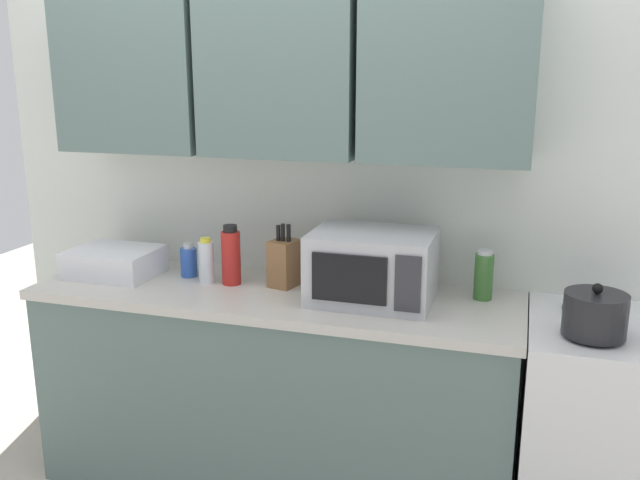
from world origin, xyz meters
TOP-DOWN VIEW (x-y plane):
  - wall_back_with_cabinets at (0.00, -0.06)m, footprint 2.91×0.38m
  - counter_run at (0.00, -0.30)m, footprint 2.04×0.63m
  - stove_range at (1.40, -0.32)m, footprint 0.76×0.64m
  - kettle at (1.23, -0.46)m, footprint 0.21×0.21m
  - microwave at (0.42, -0.30)m, footprint 0.48×0.37m
  - dish_rack at (-0.76, -0.30)m, footprint 0.38×0.30m
  - knife_block at (0.02, -0.23)m, footprint 0.13×0.14m
  - bottle_blue_cleaner at (-0.44, -0.22)m, footprint 0.07×0.07m
  - bottle_clear_tall at (-0.32, -0.28)m, footprint 0.07×0.07m
  - bottle_green_oil at (0.84, -0.15)m, footprint 0.08×0.08m
  - bottle_red_sauce at (-0.21, -0.27)m, footprint 0.08×0.08m

SIDE VIEW (x-z plane):
  - counter_run at x=0.00m, z-range 0.00..0.90m
  - stove_range at x=1.40m, z-range 0.00..0.91m
  - dish_rack at x=-0.76m, z-range 0.90..1.02m
  - bottle_blue_cleaner at x=-0.44m, z-range 0.89..1.04m
  - kettle at x=1.23m, z-range 0.89..1.08m
  - bottle_clear_tall at x=-0.32m, z-range 0.90..1.10m
  - bottle_green_oil at x=0.84m, z-range 0.90..1.10m
  - knife_block at x=0.02m, z-range 0.87..1.14m
  - bottle_red_sauce at x=-0.21m, z-range 0.89..1.15m
  - microwave at x=0.42m, z-range 0.90..1.18m
  - wall_back_with_cabinets at x=0.00m, z-range 0.27..2.87m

